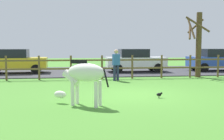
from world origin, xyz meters
name	(u,v)px	position (x,y,z in m)	size (l,w,h in m)	color
ground_plane	(136,95)	(0.00, 0.00, 0.00)	(60.00, 60.00, 0.00)	#47842D
parking_asphalt	(108,71)	(0.00, 9.30, 0.03)	(28.00, 7.40, 0.05)	#38383D
paddock_fence	(102,66)	(-0.84, 5.00, 0.74)	(20.44, 0.11, 1.31)	brown
bare_tree	(198,42)	(4.75, 5.17, 2.03)	(1.41, 1.65, 3.74)	#513A23
zebra	(84,76)	(-1.99, -1.64, 0.93)	(1.74, 1.19, 1.41)	white
crow_on_grass	(159,94)	(0.68, -0.75, 0.13)	(0.21, 0.10, 0.20)	black
parked_car_white	(135,60)	(1.74, 8.39, 0.84)	(4.01, 1.90, 1.56)	white
parked_car_yellow	(15,61)	(-6.22, 8.48, 0.84)	(4.07, 2.03, 1.56)	yellow
parked_car_blue	(216,60)	(7.67, 8.47, 0.84)	(4.01, 1.90, 1.56)	#2D4CAD
visitor_near_fence	(116,63)	(-0.17, 4.16, 0.91)	(0.40, 0.30, 1.64)	#232847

